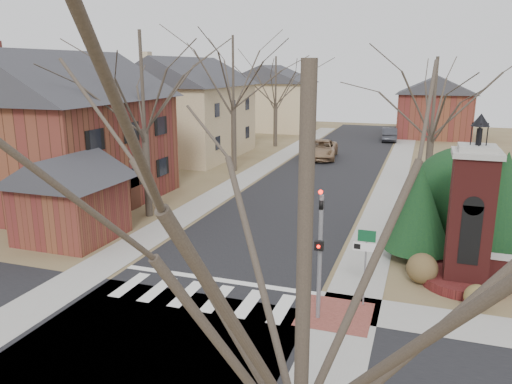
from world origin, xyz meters
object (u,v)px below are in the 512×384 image
at_px(pickup_truck, 321,149).
at_px(distant_car, 389,134).
at_px(sign_post, 366,253).
at_px(brick_gate_monument, 469,230).
at_px(traffic_signal_pole, 320,244).

relative_size(pickup_truck, distant_car, 1.32).
xyz_separation_m(sign_post, pickup_truck, (-7.19, 27.53, -1.12)).
bearing_deg(brick_gate_monument, sign_post, -138.58).
bearing_deg(pickup_truck, distant_car, 63.11).
height_order(sign_post, brick_gate_monument, brick_gate_monument).
bearing_deg(brick_gate_monument, traffic_signal_pole, -136.76).
distance_m(sign_post, distant_car, 40.74).
bearing_deg(distant_car, traffic_signal_pole, 86.23).
distance_m(traffic_signal_pole, pickup_truck, 29.59).
xyz_separation_m(traffic_signal_pole, sign_post, (1.29, 1.41, -0.64)).
height_order(brick_gate_monument, pickup_truck, brick_gate_monument).
height_order(traffic_signal_pole, distant_car, traffic_signal_pole).
distance_m(sign_post, brick_gate_monument, 4.55).
relative_size(traffic_signal_pole, distant_car, 1.00).
xyz_separation_m(traffic_signal_pole, distant_car, (-0.90, 42.08, -1.85)).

